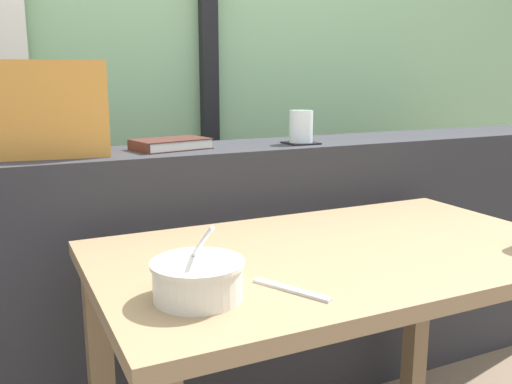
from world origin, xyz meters
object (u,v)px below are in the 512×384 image
Objects in this scene: closed_book at (170,144)px; fork_utensil at (291,290)px; juice_glass at (301,128)px; soup_bowl at (198,280)px; breakfast_table at (338,293)px; throw_pillow at (47,109)px; coaster_square at (301,143)px.

fork_utensil is at bearing -90.17° from closed_book.
juice_glass reaches higher than soup_bowl.
fork_utensil is (-0.43, -0.71, -0.23)m from juice_glass.
juice_glass is 0.43m from closed_book.
breakfast_table is at bearing -110.64° from juice_glass.
throw_pillow is at bearing 134.73° from breakfast_table.
coaster_square is 0.91m from soup_bowl.
soup_bowl is at bearing -76.44° from throw_pillow.
closed_book reaches higher than breakfast_table.
breakfast_table is 10.91× the size of juice_glass.
coaster_square is (0.20, 0.53, 0.30)m from breakfast_table.
closed_book reaches higher than fork_utensil.
fork_utensil is (0.34, -0.76, -0.31)m from throw_pillow.
fork_utensil reaches higher than breakfast_table.
closed_book is at bearing 173.11° from juice_glass.
throw_pillow is (-0.77, 0.05, 0.13)m from coaster_square.
breakfast_table is at bearing -68.57° from closed_book.
soup_bowl is 0.18m from fork_utensil.
soup_bowl reaches higher than fork_utensil.
fork_utensil is at bearing -121.15° from juice_glass.
closed_book is 0.79m from fork_utensil.
fork_utensil is (0.17, -0.04, -0.03)m from soup_bowl.
closed_book is 1.45× the size of fork_utensil.
breakfast_table is 0.70m from closed_book.
coaster_square is 0.59× the size of fork_utensil.
fork_utensil is at bearing -14.51° from soup_bowl.
soup_bowl is at bearing -103.52° from closed_book.
soup_bowl is at bearing -131.99° from coaster_square.
coaster_square is at bearing 75.96° from juice_glass.
soup_bowl reaches higher than breakfast_table.
breakfast_table is 0.32m from fork_utensil.
coaster_square is 0.31× the size of throw_pillow.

